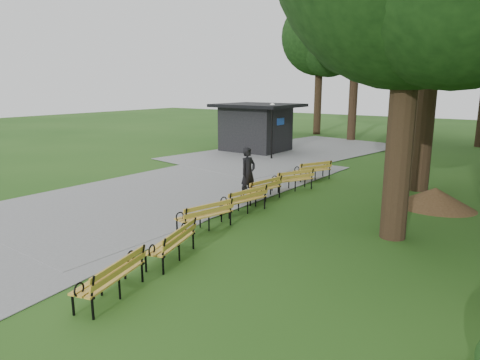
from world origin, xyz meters
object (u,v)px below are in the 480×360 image
Objects in this scene: person at (248,173)px; bench_6 at (312,170)px; dirt_mound at (435,198)px; bench_4 at (261,189)px; bench_0 at (110,277)px; bench_1 at (171,243)px; kiosk at (256,128)px; bench_3 at (243,200)px; bench_5 at (292,180)px; bench_2 at (204,215)px; lamp_post at (272,118)px.

bench_6 is at bearing 1.10° from person.
person is 6.66m from dirt_mound.
bench_4 is (-5.45, -2.73, 0.08)m from dirt_mound.
bench_0 and bench_6 have the same top height.
dirt_mound is 9.66m from bench_1.
kiosk reaches higher than bench_3.
bench_1 is 1.00× the size of bench_3.
bench_2 is at bearing 27.81° from bench_5.
lamp_post is at bearing 147.95° from dirt_mound.
bench_6 is at bearing 171.91° from bench_0.
dirt_mound is 1.20× the size of bench_0.
bench_0 and bench_5 have the same top height.
bench_0 reaches higher than dirt_mound.
kiosk is 2.55× the size of bench_1.
kiosk reaches higher than dirt_mound.
bench_3 is at bearing 19.94° from bench_4.
bench_4 is (0.64, -0.10, -0.52)m from person.
bench_0 is at bearing -109.97° from dirt_mound.
kiosk is 2.55× the size of bench_2.
bench_0 is at bearing -155.80° from person.
bench_0 is (6.74, -17.43, -1.81)m from lamp_post.
bench_4 reaches higher than dirt_mound.
bench_1 is 1.00× the size of bench_2.
person is 2.05m from bench_3.
kiosk is 13.90m from bench_3.
kiosk is 15.74m from bench_2.
bench_5 is (-0.21, 5.78, 0.00)m from bench_2.
person is at bearing -90.00° from bench_4.
person is at bearing -63.88° from lamp_post.
bench_5 is at bearing -53.70° from lamp_post.
kiosk reaches higher than bench_1.
bench_3 is at bearing -164.76° from bench_2.
bench_2 is at bearing -66.91° from lamp_post.
kiosk is 14.49m from dirt_mound.
lamp_post is 1.65× the size of bench_2.
dirt_mound is at bearing 136.82° from bench_1.
person is 11.90m from kiosk.
kiosk is 9.09m from bench_6.
lamp_post is 16.71m from bench_1.
bench_3 and bench_4 have the same top height.
bench_2 is 1.00× the size of bench_3.
bench_1 is at bearing 33.44° from bench_2.
bench_3 is (-0.86, 4.31, 0.00)m from bench_1.
kiosk is at bearing -137.10° from bench_3.
lamp_post is at bearing -143.21° from bench_2.
person is 1.01× the size of bench_3.
bench_4 is at bearing -153.40° from dirt_mound.
bench_6 is at bearing -170.93° from bench_4.
kiosk is 12.36m from bench_4.
bench_3 is (0.97, -1.72, -0.52)m from person.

